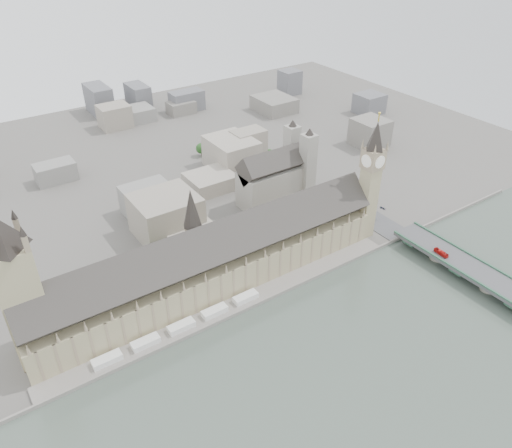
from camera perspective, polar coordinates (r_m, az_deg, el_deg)
ground at (r=354.55m, az=-3.19°, el=-8.84°), size 900.00×900.00×0.00m
embankment_wall at (r=344.02m, az=-1.87°, el=-10.03°), size 600.00×1.50×3.00m
river_terrace at (r=349.07m, az=-2.54°, el=-9.40°), size 270.00×15.00×2.00m
terrace_tents at (r=334.16m, az=-8.53°, el=-11.48°), size 118.00×7.00×4.00m
palace_of_westminster at (r=353.44m, az=-4.98°, el=-4.31°), size 265.00×40.73×55.44m
elizabeth_tower at (r=401.32m, az=13.03°, el=5.74°), size 17.00×17.00×107.50m
victoria_tower at (r=312.75m, az=-25.72°, el=-6.21°), size 30.00×30.00×100.00m
central_tower at (r=334.32m, az=-7.29°, el=0.47°), size 13.00×13.00×48.00m
westminster_bridge at (r=400.13m, az=24.27°, el=-5.71°), size 25.00×325.00×10.25m
westminster_abbey at (r=456.92m, az=2.35°, el=5.43°), size 68.00×36.00×64.00m
city_skyline_inland at (r=537.92m, az=-17.19°, el=7.64°), size 720.00×360.00×38.00m
park_trees at (r=388.27m, az=-9.14°, el=-3.59°), size 110.00×30.00×15.00m
red_bus_north at (r=404.06m, az=20.40°, el=-3.10°), size 3.52×12.39×3.41m
car_approach at (r=449.03m, az=14.30°, el=1.76°), size 3.41×5.78×1.57m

